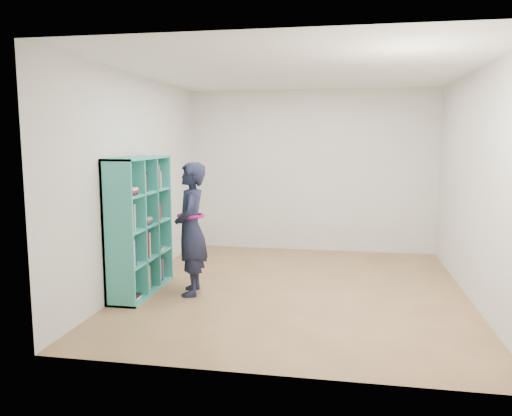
# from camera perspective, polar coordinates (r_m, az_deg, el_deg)

# --- Properties ---
(floor) EXTENTS (4.50, 4.50, 0.00)m
(floor) POSITION_cam_1_polar(r_m,az_deg,el_deg) (6.18, 4.55, -9.28)
(floor) COLOR brown
(floor) RESTS_ON ground
(ceiling) EXTENTS (4.50, 4.50, 0.00)m
(ceiling) POSITION_cam_1_polar(r_m,az_deg,el_deg) (5.95, 4.84, 15.38)
(ceiling) COLOR white
(ceiling) RESTS_ON wall_back
(wall_left) EXTENTS (0.02, 4.50, 2.60)m
(wall_left) POSITION_cam_1_polar(r_m,az_deg,el_deg) (6.43, -13.37, 3.03)
(wall_left) COLOR beige
(wall_left) RESTS_ON floor
(wall_right) EXTENTS (0.02, 4.50, 2.60)m
(wall_right) POSITION_cam_1_polar(r_m,az_deg,el_deg) (6.07, 23.84, 2.29)
(wall_right) COLOR beige
(wall_right) RESTS_ON floor
(wall_back) EXTENTS (4.00, 0.02, 2.60)m
(wall_back) POSITION_cam_1_polar(r_m,az_deg,el_deg) (8.16, 6.21, 4.20)
(wall_back) COLOR beige
(wall_back) RESTS_ON floor
(wall_front) EXTENTS (4.00, 0.02, 2.60)m
(wall_front) POSITION_cam_1_polar(r_m,az_deg,el_deg) (3.71, 1.36, -0.23)
(wall_front) COLOR beige
(wall_front) RESTS_ON floor
(bookshelf) EXTENTS (0.35, 1.21, 1.61)m
(bookshelf) POSITION_cam_1_polar(r_m,az_deg,el_deg) (6.06, -13.34, -2.05)
(bookshelf) COLOR teal
(bookshelf) RESTS_ON floor
(person) EXTENTS (0.49, 0.64, 1.56)m
(person) POSITION_cam_1_polar(r_m,az_deg,el_deg) (5.88, -7.44, -2.38)
(person) COLOR black
(person) RESTS_ON floor
(smartphone) EXTENTS (0.04, 0.10, 0.13)m
(smartphone) POSITION_cam_1_polar(r_m,az_deg,el_deg) (5.95, -8.82, -1.29)
(smartphone) COLOR silver
(smartphone) RESTS_ON person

